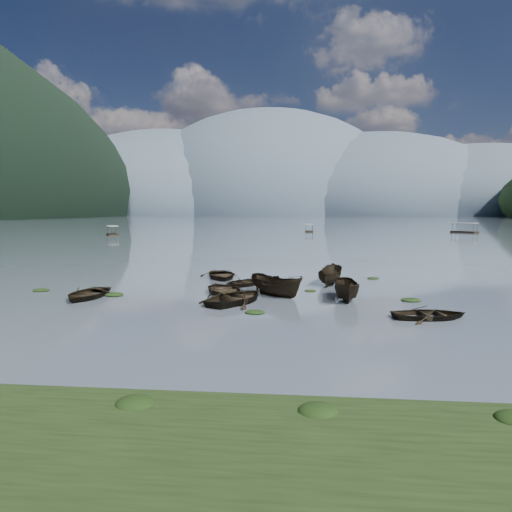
# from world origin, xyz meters

# --- Properties ---
(ground_plane) EXTENTS (2400.00, 2400.00, 0.00)m
(ground_plane) POSITION_xyz_m (0.00, 0.00, 0.00)
(ground_plane) COLOR slate
(near_shore) EXTENTS (60.00, 6.00, 0.50)m
(near_shore) POSITION_xyz_m (0.00, -14.00, 0.00)
(near_shore) COLOR black
(near_shore) RESTS_ON ground
(haze_mtn_a) EXTENTS (520.00, 520.00, 280.00)m
(haze_mtn_a) POSITION_xyz_m (-260.00, 900.00, 0.00)
(haze_mtn_a) COLOR #475666
(haze_mtn_a) RESTS_ON ground
(haze_mtn_b) EXTENTS (520.00, 520.00, 340.00)m
(haze_mtn_b) POSITION_xyz_m (-60.00, 900.00, 0.00)
(haze_mtn_b) COLOR #475666
(haze_mtn_b) RESTS_ON ground
(haze_mtn_c) EXTENTS (520.00, 520.00, 260.00)m
(haze_mtn_c) POSITION_xyz_m (140.00, 900.00, 0.00)
(haze_mtn_c) COLOR #475666
(haze_mtn_c) RESTS_ON ground
(haze_mtn_d) EXTENTS (520.00, 520.00, 220.00)m
(haze_mtn_d) POSITION_xyz_m (320.00, 900.00, 0.00)
(haze_mtn_d) COLOR #475666
(haze_mtn_d) RESTS_ON ground
(rowboat_0) EXTENTS (3.20, 4.40, 0.89)m
(rowboat_0) POSITION_xyz_m (-10.06, 3.81, 0.00)
(rowboat_0) COLOR black
(rowboat_0) RESTS_ON ground
(rowboat_1) EXTENTS (5.28, 5.85, 0.99)m
(rowboat_1) POSITION_xyz_m (-0.31, 3.27, 0.00)
(rowboat_1) COLOR black
(rowboat_1) RESTS_ON ground
(rowboat_2) EXTENTS (4.37, 4.12, 1.69)m
(rowboat_2) POSITION_xyz_m (1.97, 5.64, 0.00)
(rowboat_2) COLOR black
(rowboat_2) RESTS_ON ground
(rowboat_3) EXTENTS (4.78, 5.36, 0.92)m
(rowboat_3) POSITION_xyz_m (-1.63, 6.29, 0.00)
(rowboat_3) COLOR black
(rowboat_3) RESTS_ON ground
(rowboat_4) EXTENTS (4.21, 3.31, 0.79)m
(rowboat_4) POSITION_xyz_m (10.16, 0.08, 0.00)
(rowboat_4) COLOR black
(rowboat_4) RESTS_ON ground
(rowboat_5) EXTENTS (1.58, 4.01, 1.54)m
(rowboat_5) POSITION_xyz_m (6.41, 4.68, 0.00)
(rowboat_5) COLOR black
(rowboat_5) RESTS_ON ground
(rowboat_6) EXTENTS (4.54, 5.34, 0.94)m
(rowboat_6) POSITION_xyz_m (-3.02, 13.24, 0.00)
(rowboat_6) COLOR black
(rowboat_6) RESTS_ON ground
(rowboat_7) EXTENTS (4.47, 4.74, 0.80)m
(rowboat_7) POSITION_xyz_m (-0.75, 9.73, 0.00)
(rowboat_7) COLOR black
(rowboat_7) RESTS_ON ground
(rowboat_8) EXTENTS (2.51, 4.40, 1.60)m
(rowboat_8) POSITION_xyz_m (5.73, 10.89, 0.00)
(rowboat_8) COLOR black
(rowboat_8) RESTS_ON ground
(weed_clump_0) EXTENTS (1.24, 1.01, 0.27)m
(weed_clump_0) POSITION_xyz_m (-8.62, 4.66, 0.00)
(weed_clump_0) COLOR black
(weed_clump_0) RESTS_ON ground
(weed_clump_1) EXTENTS (0.98, 0.78, 0.22)m
(weed_clump_1) POSITION_xyz_m (-0.91, 4.86, 0.00)
(weed_clump_1) COLOR black
(weed_clump_1) RESTS_ON ground
(weed_clump_2) EXTENTS (1.08, 0.87, 0.23)m
(weed_clump_2) POSITION_xyz_m (1.08, 0.42, 0.00)
(weed_clump_2) COLOR black
(weed_clump_2) RESTS_ON ground
(weed_clump_3) EXTENTS (0.82, 0.69, 0.18)m
(weed_clump_3) POSITION_xyz_m (4.21, 7.63, 0.00)
(weed_clump_3) COLOR black
(weed_clump_3) RESTS_ON ground
(weed_clump_4) EXTENTS (1.21, 0.96, 0.25)m
(weed_clump_4) POSITION_xyz_m (10.29, 4.69, 0.00)
(weed_clump_4) COLOR black
(weed_clump_4) RESTS_ON ground
(weed_clump_5) EXTENTS (1.15, 0.93, 0.24)m
(weed_clump_5) POSITION_xyz_m (-14.39, 5.92, 0.00)
(weed_clump_5) COLOR black
(weed_clump_5) RESTS_ON ground
(weed_clump_6) EXTENTS (0.92, 0.76, 0.19)m
(weed_clump_6) POSITION_xyz_m (-1.83, 6.12, 0.00)
(weed_clump_6) COLOR black
(weed_clump_6) RESTS_ON ground
(weed_clump_7) EXTENTS (0.96, 0.77, 0.21)m
(weed_clump_7) POSITION_xyz_m (9.45, 14.09, 0.00)
(weed_clump_7) COLOR black
(weed_clump_7) RESTS_ON ground
(pontoon_left) EXTENTS (4.76, 5.98, 2.13)m
(pontoon_left) POSITION_xyz_m (-41.67, 82.38, 0.00)
(pontoon_left) COLOR black
(pontoon_left) RESTS_ON ground
(pontoon_centre) EXTENTS (2.35, 5.50, 2.10)m
(pontoon_centre) POSITION_xyz_m (5.93, 104.57, 0.00)
(pontoon_centre) COLOR black
(pontoon_centre) RESTS_ON ground
(pontoon_right) EXTENTS (6.67, 6.66, 2.55)m
(pontoon_right) POSITION_xyz_m (47.56, 104.11, 0.00)
(pontoon_right) COLOR black
(pontoon_right) RESTS_ON ground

